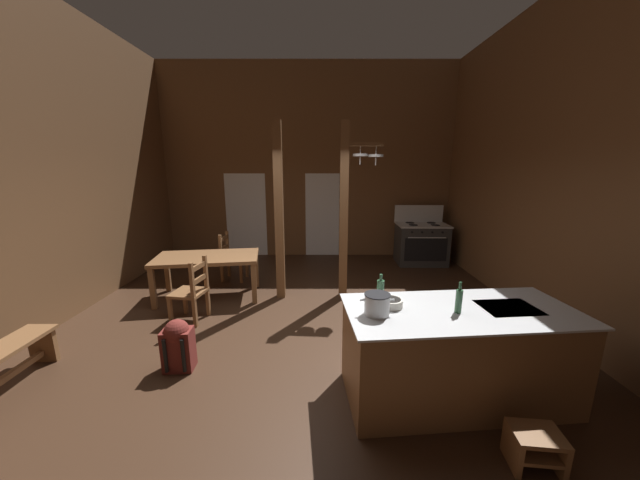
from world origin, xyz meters
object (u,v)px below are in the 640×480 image
kitchen_island (458,354)px  step_stool (536,447)px  dining_table (209,261)px  stove_range (422,243)px  ladderback_chair_near_window (193,291)px  bottle_tall_on_counter (460,301)px  bottle_short_on_counter (382,289)px  ladderback_chair_by_post (233,257)px  mixing_bowl_on_counter (392,303)px  stockpot_on_counter (378,304)px  backpack (179,343)px

kitchen_island → step_stool: (0.31, -0.79, -0.29)m
step_stool → dining_table: (-3.56, 3.33, 0.47)m
stove_range → step_stool: size_ratio=3.40×
dining_table → ladderback_chair_near_window: (0.05, -0.90, -0.20)m
bottle_tall_on_counter → stove_range: bearing=76.9°
bottle_tall_on_counter → bottle_short_on_counter: 0.74m
stove_range → dining_table: size_ratio=0.73×
ladderback_chair_by_post → mixing_bowl_on_counter: bearing=-54.3°
mixing_bowl_on_counter → ladderback_chair_near_window: bearing=148.0°
mixing_bowl_on_counter → bottle_tall_on_counter: bearing=-12.4°
ladderback_chair_near_window → stockpot_on_counter: stockpot_on_counter is taller
kitchen_island → dining_table: 4.13m
ladderback_chair_by_post → backpack: bearing=-86.6°
step_stool → ladderback_chair_by_post: size_ratio=0.41×
ladderback_chair_by_post → bottle_tall_on_counter: 4.69m
stove_range → mixing_bowl_on_counter: (-1.67, -4.52, 0.49)m
stove_range → ladderback_chair_near_window: size_ratio=1.39×
dining_table → kitchen_island: bearing=-38.0°
step_stool → dining_table: 4.90m
backpack → bottle_short_on_counter: bearing=-4.7°
kitchen_island → stove_range: stove_range is taller
kitchen_island → bottle_tall_on_counter: bearing=-129.8°
dining_table → ladderback_chair_by_post: 0.94m
step_stool → dining_table: size_ratio=0.21×
backpack → mixing_bowl_on_counter: bearing=-9.9°
ladderback_chair_by_post → mixing_bowl_on_counter: 4.21m
bottle_short_on_counter → stockpot_on_counter: bearing=-104.7°
bottle_tall_on_counter → bottle_short_on_counter: bearing=152.3°
backpack → bottle_tall_on_counter: bottle_tall_on_counter is taller
kitchen_island → bottle_short_on_counter: (-0.71, 0.27, 0.57)m
ladderback_chair_by_post → backpack: (0.18, -3.00, -0.14)m
kitchen_island → ladderback_chair_near_window: size_ratio=2.35×
stove_range → bottle_tall_on_counter: stove_range is taller
kitchen_island → bottle_short_on_counter: size_ratio=8.83×
stove_range → stockpot_on_counter: size_ratio=4.31×
ladderback_chair_near_window → stockpot_on_counter: (2.39, -1.76, 0.58)m
ladderback_chair_near_window → mixing_bowl_on_counter: 3.05m
backpack → ladderback_chair_near_window: bearing=103.6°
stove_range → mixing_bowl_on_counter: size_ratio=5.92×
backpack → mixing_bowl_on_counter: 2.39m
ladderback_chair_by_post → kitchen_island: bearing=-48.1°
stockpot_on_counter → bottle_short_on_counter: bottle_short_on_counter is taller
kitchen_island → stockpot_on_counter: bearing=-172.3°
backpack → bottle_tall_on_counter: bearing=-10.4°
step_stool → ladderback_chair_near_window: ladderback_chair_near_window is taller
stove_range → mixing_bowl_on_counter: 4.84m
ladderback_chair_by_post → mixing_bowl_on_counter: mixing_bowl_on_counter is taller
kitchen_island → stove_range: (1.02, 4.57, 0.02)m
ladderback_chair_near_window → stockpot_on_counter: 3.02m
dining_table → ladderback_chair_near_window: bearing=-86.5°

